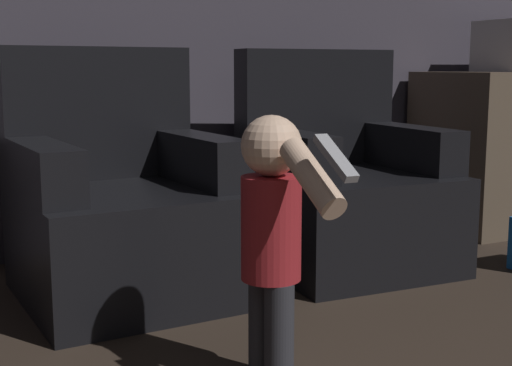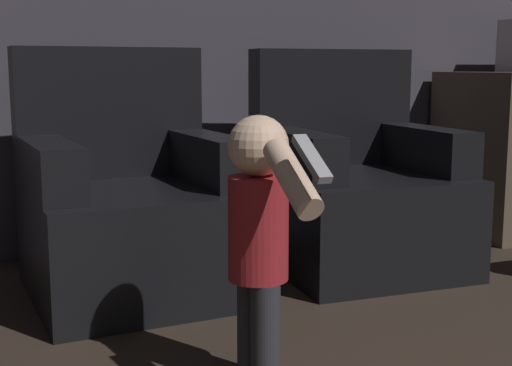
% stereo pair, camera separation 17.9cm
% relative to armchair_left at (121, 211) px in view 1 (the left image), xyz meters
% --- Properties ---
extents(armchair_left, '(0.85, 0.88, 1.00)m').
position_rel_armchair_left_xyz_m(armchair_left, '(0.00, 0.00, 0.00)').
color(armchair_left, black).
rests_on(armchair_left, ground_plane).
extents(armchair_right, '(0.82, 0.86, 1.00)m').
position_rel_armchair_left_xyz_m(armchair_right, '(1.05, 0.00, 0.00)').
color(armchair_right, black).
rests_on(armchair_right, ground_plane).
extents(person_toddler, '(0.17, 0.55, 0.78)m').
position_rel_armchair_left_xyz_m(person_toddler, '(0.16, -1.02, 0.12)').
color(person_toddler, '#28282D').
rests_on(person_toddler, ground_plane).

